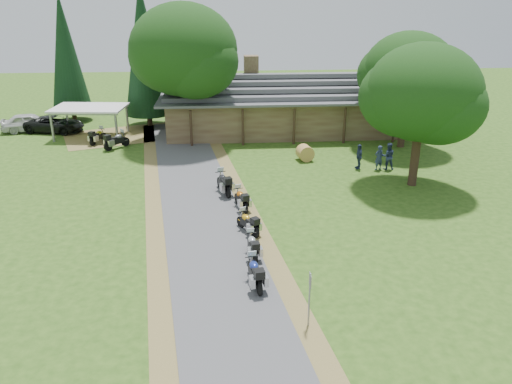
{
  "coord_description": "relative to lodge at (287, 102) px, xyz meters",
  "views": [
    {
      "loc": [
        0.26,
        -18.2,
        11.08
      ],
      "look_at": [
        1.99,
        5.48,
        1.6
      ],
      "focal_mm": 35.0,
      "sensor_mm": 36.0,
      "label": 1
    }
  ],
  "objects": [
    {
      "name": "ground",
      "position": [
        -6.0,
        -24.0,
        -2.45
      ],
      "size": [
        120.0,
        120.0,
        0.0
      ],
      "primitive_type": "plane",
      "color": "#2A4C15",
      "rests_on": "ground"
    },
    {
      "name": "driveway",
      "position": [
        -6.5,
        -20.0,
        -2.45
      ],
      "size": [
        51.95,
        51.95,
        0.0
      ],
      "primitive_type": "plane",
      "rotation": [
        0.0,
        0.0,
        0.14
      ],
      "color": "#4F5052",
      "rests_on": "ground"
    },
    {
      "name": "lodge",
      "position": [
        0.0,
        0.0,
        0.0
      ],
      "size": [
        21.4,
        9.4,
        4.9
      ],
      "primitive_type": null,
      "color": "brown",
      "rests_on": "ground"
    },
    {
      "name": "carport",
      "position": [
        -16.38,
        -1.07,
        -1.21
      ],
      "size": [
        6.06,
        4.35,
        2.48
      ],
      "primitive_type": null,
      "rotation": [
        0.0,
        0.0,
        -0.1
      ],
      "color": "white",
      "rests_on": "ground"
    },
    {
      "name": "car_white_sedan",
      "position": [
        -22.05,
        1.05,
        -1.47
      ],
      "size": [
        3.81,
        6.32,
        1.97
      ],
      "primitive_type": "imported",
      "rotation": [
        0.0,
        0.0,
        1.81
      ],
      "color": "silver",
      "rests_on": "ground"
    },
    {
      "name": "car_dark_suv",
      "position": [
        -19.89,
        0.61,
        -1.42
      ],
      "size": [
        3.54,
        5.8,
        2.07
      ],
      "primitive_type": "imported",
      "rotation": [
        0.0,
        0.0,
        1.32
      ],
      "color": "black",
      "rests_on": "ground"
    },
    {
      "name": "motorcycle_row_a",
      "position": [
        -4.5,
        -24.74,
        -1.82
      ],
      "size": [
        0.9,
        1.92,
        1.27
      ],
      "primitive_type": null,
      "rotation": [
        0.0,
        0.0,
        1.73
      ],
      "color": "navy",
      "rests_on": "ground"
    },
    {
      "name": "motorcycle_row_b",
      "position": [
        -4.44,
        -22.32,
        -1.87
      ],
      "size": [
        0.75,
        1.74,
        1.15
      ],
      "primitive_type": null,
      "rotation": [
        0.0,
        0.0,
        1.69
      ],
      "color": "#A6A8AD",
      "rests_on": "ground"
    },
    {
      "name": "motorcycle_row_c",
      "position": [
        -4.52,
        -19.9,
        -1.86
      ],
      "size": [
        1.32,
        1.77,
        1.17
      ],
      "primitive_type": null,
      "rotation": [
        0.0,
        0.0,
        2.07
      ],
      "color": "gold",
      "rests_on": "ground"
    },
    {
      "name": "motorcycle_row_d",
      "position": [
        -4.71,
        -16.88,
        -1.84
      ],
      "size": [
        1.05,
        1.87,
        1.22
      ],
      "primitive_type": null,
      "rotation": [
        0.0,
        0.0,
        1.85
      ],
      "color": "#BA5C0E",
      "rests_on": "ground"
    },
    {
      "name": "motorcycle_row_e",
      "position": [
        -5.64,
        -14.54,
        -1.74
      ],
      "size": [
        1.23,
        2.17,
        1.41
      ],
      "primitive_type": null,
      "rotation": [
        0.0,
        0.0,
        1.86
      ],
      "color": "black",
      "rests_on": "ground"
    },
    {
      "name": "motorcycle_carport_a",
      "position": [
        -15.43,
        -3.16,
        -1.81
      ],
      "size": [
        1.29,
        1.95,
        1.27
      ],
      "primitive_type": null,
      "rotation": [
        0.0,
        0.0,
        1.17
      ],
      "color": "gold",
      "rests_on": "ground"
    },
    {
      "name": "motorcycle_carport_b",
      "position": [
        -13.69,
        -4.72,
        -1.75
      ],
      "size": [
        1.87,
        1.94,
        1.39
      ],
      "primitive_type": null,
      "rotation": [
        0.0,
        0.0,
        0.82
      ],
      "color": "slate",
      "rests_on": "ground"
    },
    {
      "name": "person_a",
      "position": [
        4.8,
        -11.03,
        -1.46
      ],
      "size": [
        0.66,
        0.56,
        1.98
      ],
      "primitive_type": "imported",
      "rotation": [
        0.0,
        0.0,
        3.47
      ],
      "color": "navy",
      "rests_on": "ground"
    },
    {
      "name": "person_b",
      "position": [
        5.43,
        -10.99,
        -1.37
      ],
      "size": [
        0.66,
        0.5,
        2.15
      ],
      "primitive_type": "imported",
      "rotation": [
        0.0,
        0.0,
        3.03
      ],
      "color": "navy",
      "rests_on": "ground"
    },
    {
      "name": "person_c",
      "position": [
        3.53,
        -10.7,
        -1.45
      ],
      "size": [
        0.41,
        0.57,
        2.0
      ],
      "primitive_type": "imported",
      "rotation": [
        0.0,
        0.0,
        4.72
      ],
      "color": "navy",
      "rests_on": "ground"
    },
    {
      "name": "hay_bale",
      "position": [
        0.2,
        -8.66,
        -1.9
      ],
      "size": [
        1.25,
        1.18,
        1.1
      ],
      "primitive_type": "cylinder",
      "rotation": [
        1.57,
        0.0,
        0.17
      ],
      "color": "#A97E3E",
      "rests_on": "ground"
    },
    {
      "name": "sign_post",
      "position": [
        -2.79,
        -27.55,
        -1.38
      ],
      "size": [
        0.39,
        0.06,
        2.15
      ],
      "primitive_type": null,
      "color": "gray",
      "rests_on": "ground"
    },
    {
      "name": "oak_lodge_left",
      "position": [
        -8.38,
        -3.05,
        3.29
      ],
      "size": [
        8.17,
        8.17,
        11.49
      ],
      "primitive_type": null,
      "color": "#163810",
      "rests_on": "ground"
    },
    {
      "name": "oak_lodge_right",
      "position": [
        8.18,
        -5.85,
        2.2
      ],
      "size": [
        6.76,
        6.76,
        9.31
      ],
      "primitive_type": null,
      "color": "#163810",
      "rests_on": "ground"
    },
    {
      "name": "oak_driveway",
      "position": [
        6.05,
        -14.0,
        2.18
      ],
      "size": [
        6.7,
        6.7,
        9.26
      ],
      "primitive_type": null,
      "color": "#163810",
      "rests_on": "ground"
    },
    {
      "name": "cedar_near",
      "position": [
        -12.07,
        2.4,
        3.64
      ],
      "size": [
        4.0,
        4.0,
        12.18
      ],
      "primitive_type": "cone",
      "color": "black",
      "rests_on": "ground"
    },
    {
      "name": "cedar_far",
      "position": [
        -19.34,
        4.77,
        3.2
      ],
      "size": [
        3.55,
        3.55,
        11.29
      ],
      "primitive_type": "cone",
      "color": "black",
      "rests_on": "ground"
    }
  ]
}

